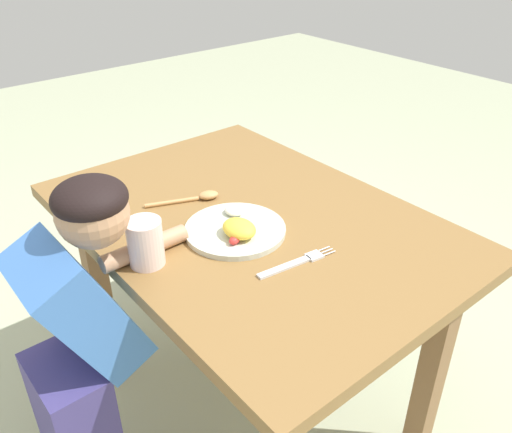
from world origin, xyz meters
The scene contains 7 objects.
ground_plane centered at (0.00, 0.00, 0.00)m, with size 8.00×8.00×0.00m, color #A8B08F.
dining_table centered at (0.00, 0.00, 0.60)m, with size 1.07×0.75×0.71m.
plate centered at (0.04, -0.08, 0.72)m, with size 0.25×0.25×0.05m.
fork centered at (0.22, -0.05, 0.71)m, with size 0.05×0.20×0.01m.
spoon centered at (-0.16, -0.05, 0.72)m, with size 0.10×0.19×0.02m.
drinking_cup centered at (0.01, -0.30, 0.76)m, with size 0.08×0.08×0.11m, color beige.
person centered at (-0.02, -0.48, 0.49)m, with size 0.22×0.41×0.94m.
Camera 1 is at (0.91, -0.73, 1.41)m, focal length 37.12 mm.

